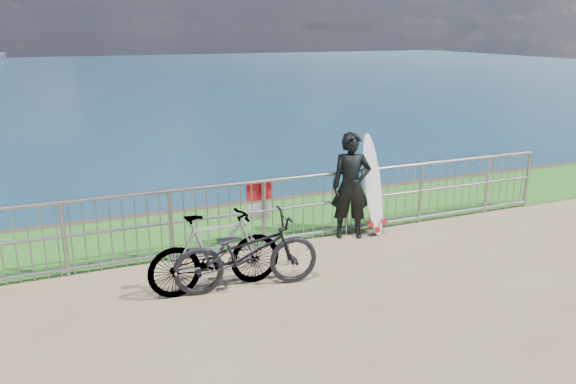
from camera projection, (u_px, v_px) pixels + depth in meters
name	position (u px, v px, depth m)	size (l,w,h in m)	color
grass_strip	(270.00, 221.00, 10.32)	(120.00, 120.00, 0.00)	#287520
railing	(293.00, 208.00, 9.18)	(10.06, 0.10, 1.13)	gray
surfer	(351.00, 186.00, 9.32)	(0.65, 0.43, 1.79)	black
surfboard	(373.00, 189.00, 9.49)	(0.58, 0.56, 1.75)	white
bicycle_near	(247.00, 252.00, 7.55)	(0.69, 1.99, 1.04)	black
bicycle_far	(216.00, 252.00, 7.49)	(0.52, 1.84, 1.10)	black
bike_rack	(234.00, 253.00, 8.03)	(1.87, 0.05, 0.39)	gray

